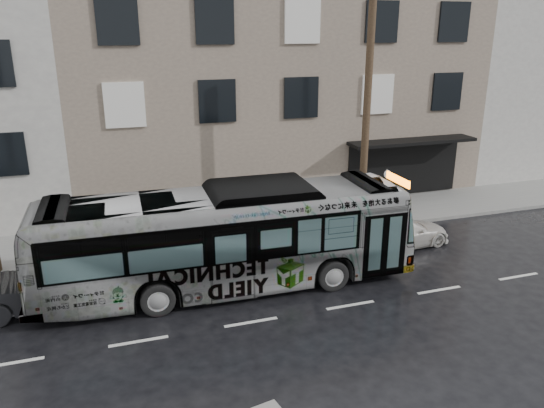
{
  "coord_description": "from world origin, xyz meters",
  "views": [
    {
      "loc": [
        -3.63,
        -15.57,
        8.17
      ],
      "look_at": [
        2.28,
        2.5,
        1.81
      ],
      "focal_mm": 35.0,
      "sensor_mm": 36.0,
      "label": 1
    }
  ],
  "objects_px": {
    "white_sedan": "(401,232)",
    "utility_pole_front": "(366,120)",
    "sign_post": "(385,196)",
    "bus": "(226,238)"
  },
  "relations": [
    {
      "from": "sign_post",
      "to": "bus",
      "type": "relative_size",
      "value": 0.2
    },
    {
      "from": "white_sedan",
      "to": "utility_pole_front",
      "type": "bearing_deg",
      "value": 9.83
    },
    {
      "from": "utility_pole_front",
      "to": "sign_post",
      "type": "xyz_separation_m",
      "value": [
        1.1,
        0.0,
        -3.3
      ]
    },
    {
      "from": "utility_pole_front",
      "to": "white_sedan",
      "type": "height_order",
      "value": "utility_pole_front"
    },
    {
      "from": "sign_post",
      "to": "bus",
      "type": "distance_m",
      "value": 8.41
    },
    {
      "from": "sign_post",
      "to": "white_sedan",
      "type": "bearing_deg",
      "value": -102.21
    },
    {
      "from": "utility_pole_front",
      "to": "sign_post",
      "type": "distance_m",
      "value": 3.48
    },
    {
      "from": "utility_pole_front",
      "to": "white_sedan",
      "type": "xyz_separation_m",
      "value": [
        0.63,
        -2.16,
        -4.07
      ]
    },
    {
      "from": "utility_pole_front",
      "to": "bus",
      "type": "distance_m",
      "value": 7.97
    },
    {
      "from": "bus",
      "to": "white_sedan",
      "type": "relative_size",
      "value": 3.04
    }
  ]
}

